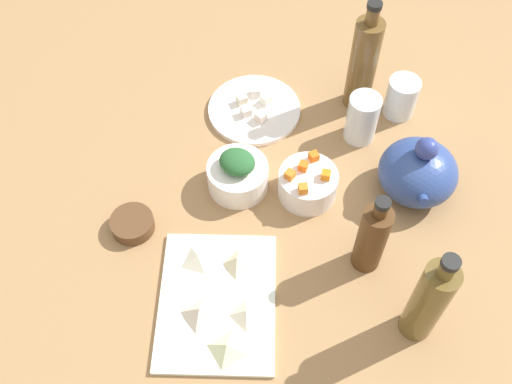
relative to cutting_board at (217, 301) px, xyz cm
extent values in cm
cube|color=#A0774C|center=(-22.63, 5.46, -2.00)|extent=(190.00, 190.00, 3.00)
cube|color=white|center=(0.00, 0.00, 0.00)|extent=(29.75, 23.65, 1.00)
cylinder|color=white|center=(-49.15, 2.80, 0.10)|extent=(21.79, 21.79, 1.20)
cylinder|color=white|center=(-27.52, 1.17, 2.73)|extent=(13.00, 13.00, 6.46)
cylinder|color=white|center=(-26.76, 16.04, 2.73)|extent=(12.46, 12.46, 6.45)
cylinder|color=brown|center=(-14.96, -19.27, 1.02)|extent=(8.87, 8.87, 3.04)
ellipsoid|color=#2F478B|center=(-29.75, 38.60, 5.51)|extent=(16.48, 16.42, 12.02)
sphere|color=#323F8E|center=(-29.75, 38.60, 13.37)|extent=(4.62, 4.62, 4.62)
cylinder|color=#2F478B|center=(-22.74, 38.60, 7.01)|extent=(5.38, 2.00, 3.93)
cylinder|color=brown|center=(1.61, 37.16, 10.19)|extent=(6.08, 6.08, 21.38)
cylinder|color=brown|center=(1.61, 37.16, 22.52)|extent=(2.74, 2.74, 3.28)
cylinder|color=black|center=(1.61, 37.16, 24.75)|extent=(3.04, 3.04, 1.20)
cylinder|color=#503116|center=(-11.42, 28.19, 8.04)|extent=(5.67, 5.67, 17.08)
cylinder|color=#503116|center=(-11.42, 28.19, 18.07)|extent=(2.55, 2.55, 2.98)
cylinder|color=black|center=(-11.42, 28.19, 20.16)|extent=(2.84, 2.84, 1.20)
cylinder|color=brown|center=(-54.43, 26.78, 11.22)|extent=(6.36, 6.36, 23.44)
cylinder|color=brown|center=(-54.43, 26.78, 24.93)|extent=(2.86, 2.86, 3.97)
cylinder|color=black|center=(-54.43, 26.78, 27.51)|extent=(3.18, 3.18, 1.20)
cylinder|color=white|center=(-43.78, 27.32, 5.44)|extent=(7.11, 7.11, 11.88)
cylinder|color=white|center=(-51.95, 36.60, 4.37)|extent=(7.30, 7.30, 9.75)
cube|color=orange|center=(-28.32, 14.77, 6.85)|extent=(2.22, 2.22, 1.80)
cube|color=orange|center=(-26.43, 19.48, 6.85)|extent=(2.01, 2.01, 1.80)
cube|color=orange|center=(-25.88, 12.13, 6.85)|extent=(2.49, 2.49, 1.80)
cube|color=orange|center=(-22.89, 14.96, 6.85)|extent=(2.11, 2.11, 1.80)
cube|color=orange|center=(-31.05, 16.87, 6.85)|extent=(2.46, 2.46, 1.80)
ellipsoid|color=#296030|center=(-27.52, 1.17, 7.80)|extent=(9.46, 9.83, 3.69)
cube|color=white|center=(-46.94, 1.08, 1.80)|extent=(2.98, 2.98, 2.20)
cube|color=white|center=(-53.40, 2.74, 1.80)|extent=(2.52, 2.52, 2.20)
cube|color=white|center=(-50.99, 5.63, 1.80)|extent=(3.10, 3.10, 2.20)
cube|color=#F2E0D1|center=(-45.52, 4.62, 1.80)|extent=(3.09, 3.09, 2.20)
cube|color=#F5ECCD|center=(-50.62, -0.29, 1.80)|extent=(3.00, 3.00, 2.20)
pyramid|color=beige|center=(2.62, 5.81, 1.54)|extent=(5.33, 5.20, 2.09)
pyramid|color=beige|center=(-7.81, 3.04, 1.84)|extent=(4.99, 4.27, 2.67)
pyramid|color=beige|center=(3.38, -2.77, 2.00)|extent=(5.84, 6.02, 3.00)
pyramid|color=beige|center=(-8.06, -4.75, 1.56)|extent=(6.94, 7.06, 2.12)
pyramid|color=beige|center=(9.51, 3.02, 1.80)|extent=(6.48, 6.47, 2.60)
camera|label=1|loc=(46.07, 11.32, 105.07)|focal=41.79mm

